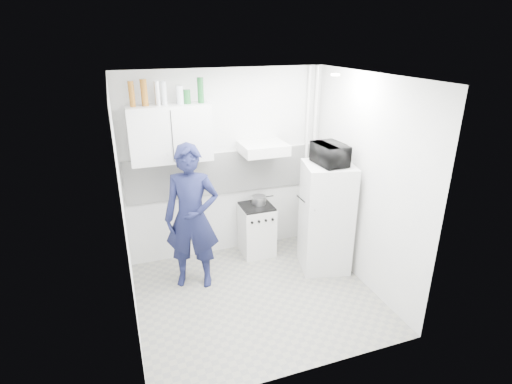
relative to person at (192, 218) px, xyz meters
name	(u,v)px	position (x,y,z in m)	size (l,w,h in m)	color
floor	(257,296)	(0.64, -0.55, -0.92)	(2.80, 2.80, 0.00)	gray
ceiling	(257,77)	(0.64, -0.55, 1.68)	(2.80, 2.80, 0.00)	white
wall_back	(226,166)	(0.64, 0.70, 0.38)	(2.80, 2.80, 0.00)	silver
wall_left	(124,216)	(-0.76, -0.55, 0.38)	(2.60, 2.60, 0.00)	silver
wall_right	(365,184)	(2.04, -0.55, 0.38)	(2.60, 2.60, 0.00)	silver
person	(192,218)	(0.00, 0.00, 0.00)	(0.67, 0.44, 1.83)	#131737
stove	(257,230)	(1.00, 0.45, -0.55)	(0.45, 0.45, 0.72)	silver
fridge	(326,217)	(1.74, -0.19, -0.18)	(0.61, 0.61, 1.47)	silver
stove_top	(257,206)	(1.00, 0.45, -0.18)	(0.43, 0.43, 0.03)	black
saucepan	(259,200)	(1.05, 0.50, -0.11)	(0.20, 0.20, 0.11)	silver
microwave	(330,154)	(1.74, -0.19, 0.69)	(0.32, 0.48, 0.27)	black
bottle_a	(132,94)	(-0.51, 0.52, 1.43)	(0.07, 0.07, 0.29)	brown
bottle_b	(144,93)	(-0.37, 0.52, 1.44)	(0.08, 0.08, 0.31)	brown
bottle_c	(157,93)	(-0.22, 0.52, 1.42)	(0.07, 0.07, 0.28)	silver
bottle_d	(164,93)	(-0.15, 0.52, 1.42)	(0.06, 0.06, 0.28)	#B2B7BC
canister_a	(180,95)	(0.04, 0.52, 1.39)	(0.09, 0.09, 0.22)	#B2B7BC
canister_b	(187,97)	(0.12, 0.52, 1.37)	(0.09, 0.09, 0.17)	#144C1E
bottle_e	(201,90)	(0.29, 0.52, 1.44)	(0.08, 0.08, 0.31)	#144C1E
upper_cabinet	(170,133)	(-0.11, 0.52, 0.93)	(1.00, 0.35, 0.70)	silver
range_hood	(263,148)	(1.09, 0.45, 0.65)	(0.60, 0.50, 0.14)	silver
backsplash	(227,173)	(0.64, 0.68, 0.28)	(2.74, 0.03, 0.60)	white
pipe_a	(313,158)	(1.94, 0.62, 0.38)	(0.05, 0.05, 2.60)	silver
pipe_b	(306,159)	(1.82, 0.62, 0.38)	(0.04, 0.04, 2.60)	silver
ceiling_spot_fixture	(335,75)	(1.64, -0.35, 1.65)	(0.10, 0.10, 0.02)	white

